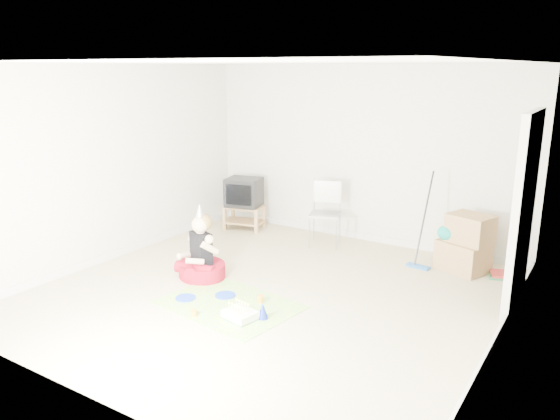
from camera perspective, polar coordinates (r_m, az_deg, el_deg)
The scene contains 16 objects.
ground at distance 6.43m, azimuth -1.17°, elevation -8.67°, with size 5.00×5.00×0.00m, color #C2B38B.
doorway_recess at distance 6.36m, azimuth 24.22°, elevation -0.52°, with size 0.02×0.90×2.05m, color black.
tv_stand at distance 8.86m, azimuth -3.75°, elevation -0.50°, with size 0.68×0.51×0.38m.
crt_tv at distance 8.77m, azimuth -3.79°, elevation 1.88°, with size 0.53×0.44×0.46m, color black.
folding_chair at distance 8.00m, azimuth 4.74°, elevation -0.45°, with size 0.55×0.53×0.97m.
cardboard_boxes at distance 7.38m, azimuth 18.77°, elevation -3.38°, with size 0.72×0.63×0.75m.
floor_mop at distance 7.34m, azimuth 14.35°, elevation -3.96°, with size 0.32×0.41×1.23m.
book_pile at distance 7.42m, azimuth 21.97°, elevation -6.29°, with size 0.28×0.32×0.06m.
seated_woman at distance 6.91m, azimuth -8.20°, elevation -5.30°, with size 0.86×0.86×0.95m.
party_mat at distance 6.16m, azimuth -5.37°, elevation -9.80°, with size 1.47×1.07×0.01m, color #FF358E.
birthday_cake at distance 5.81m, azimuth -4.18°, elevation -10.90°, with size 0.37×0.32×0.15m.
blue_plate_near at distance 6.38m, azimuth -5.75°, elevation -8.85°, with size 0.24×0.24×0.01m, color #173DB9.
blue_plate_far at distance 6.37m, azimuth -9.84°, elevation -9.03°, with size 0.23×0.23×0.01m, color #173DB9.
orange_cup_near at distance 6.17m, azimuth -2.07°, elevation -9.27°, with size 0.07×0.07×0.08m, color orange.
orange_cup_far at distance 5.92m, azimuth -8.96°, elevation -10.57°, with size 0.06×0.06×0.07m, color orange.
blue_party_hat at distance 5.79m, azimuth -1.81°, elevation -10.46°, with size 0.12×0.12×0.17m, color #1A2EB8.
Camera 1 is at (3.27, -4.92, 2.55)m, focal length 35.00 mm.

